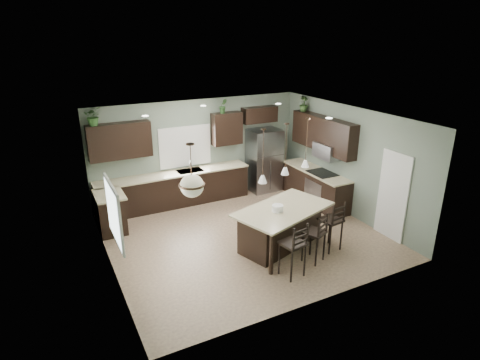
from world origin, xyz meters
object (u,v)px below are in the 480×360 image
object	(u,v)px
refrigerator	(264,160)
serving_dish	(278,208)
bar_stool_left	(292,249)
bar_stool_right	(331,225)
bar_stool_center	(314,237)
kitchen_island	(283,228)
plant_back_left	(93,116)

from	to	relation	value
refrigerator	serving_dish	xyz separation A→B (m)	(-1.57, -3.24, 0.07)
bar_stool_left	bar_stool_right	world-z (taller)	bar_stool_left
bar_stool_left	bar_stool_right	distance (m)	1.40
bar_stool_center	kitchen_island	bearing A→B (deg)	84.42
bar_stool_center	bar_stool_right	size ratio (longest dim) A/B	0.94
serving_dish	bar_stool_center	world-z (taller)	bar_stool_center
refrigerator	serving_dish	distance (m)	3.60
bar_stool_center	plant_back_left	size ratio (longest dim) A/B	2.33
refrigerator	kitchen_island	bearing A→B (deg)	-113.48
serving_dish	bar_stool_right	bearing A→B (deg)	-25.43
refrigerator	bar_stool_left	bearing A→B (deg)	-113.51
serving_dish	plant_back_left	xyz separation A→B (m)	(-3.04, 3.43, 1.64)
kitchen_island	bar_stool_right	xyz separation A→B (m)	(0.86, -0.56, 0.11)
serving_dish	kitchen_island	bearing A→B (deg)	17.84
kitchen_island	serving_dish	xyz separation A→B (m)	(-0.19, -0.06, 0.53)
bar_stool_left	plant_back_left	xyz separation A→B (m)	(-2.78, 4.41, 2.05)
kitchen_island	bar_stool_center	world-z (taller)	bar_stool_center
bar_stool_right	kitchen_island	bearing A→B (deg)	139.35
refrigerator	bar_stool_center	distance (m)	4.14
refrigerator	plant_back_left	size ratio (longest dim) A/B	4.00
kitchen_island	plant_back_left	xyz separation A→B (m)	(-3.23, 3.37, 2.17)
plant_back_left	refrigerator	bearing A→B (deg)	-2.40
refrigerator	kitchen_island	distance (m)	3.49
bar_stool_left	kitchen_island	bearing A→B (deg)	57.09
bar_stool_center	plant_back_left	world-z (taller)	plant_back_left
bar_stool_left	bar_stool_right	xyz separation A→B (m)	(1.31, 0.48, -0.00)
plant_back_left	serving_dish	bearing A→B (deg)	-48.46
refrigerator	plant_back_left	xyz separation A→B (m)	(-4.61, 0.19, 1.71)
bar_stool_center	plant_back_left	bearing A→B (deg)	106.93
bar_stool_right	plant_back_left	bearing A→B (deg)	128.61
bar_stool_left	bar_stool_center	size ratio (longest dim) A/B	1.07
refrigerator	bar_stool_right	size ratio (longest dim) A/B	1.61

